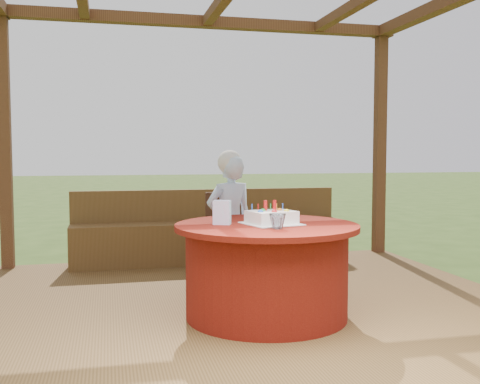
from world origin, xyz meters
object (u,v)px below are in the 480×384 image
at_px(bench, 210,238).
at_px(drinking_glass, 277,221).
at_px(elderly_woman, 230,220).
at_px(chair, 226,233).
at_px(table, 266,270).
at_px(gift_bag, 222,212).
at_px(birthday_cake, 272,217).

bearing_deg(bench, drinking_glass, -89.07).
bearing_deg(elderly_woman, chair, 82.22).
bearing_deg(table, drinking_glass, -89.83).
height_order(chair, drinking_glass, chair).
bearing_deg(table, gift_bag, 170.80).
relative_size(bench, chair, 3.60).
distance_m(gift_bag, drinking_glass, 0.46).
relative_size(elderly_woman, drinking_glass, 10.79).
bearing_deg(elderly_woman, birthday_cake, -80.64).
height_order(bench, chair, chair).
relative_size(bench, elderly_woman, 2.43).
relative_size(elderly_woman, gift_bag, 7.01).
bearing_deg(chair, elderly_woman, -97.78).
distance_m(chair, drinking_glass, 1.55).
height_order(table, elderly_woman, elderly_woman).
distance_m(table, birthday_cake, 0.39).
relative_size(chair, drinking_glass, 7.26).
bearing_deg(bench, table, -88.98).
xyz_separation_m(bench, drinking_glass, (0.04, -2.42, 0.48)).
distance_m(bench, chair, 0.92).
distance_m(bench, gift_bag, 2.19).
bearing_deg(elderly_woman, bench, 87.29).
xyz_separation_m(chair, drinking_glass, (0.04, -1.52, 0.30)).
xyz_separation_m(birthday_cake, drinking_glass, (-0.03, -0.25, 0.00)).
bearing_deg(chair, gift_bag, -103.21).
relative_size(table, chair, 1.62).
distance_m(elderly_woman, drinking_glass, 1.09).
bearing_deg(gift_bag, drinking_glass, -22.69).
bearing_deg(birthday_cake, elderly_woman, 99.36).
bearing_deg(table, bench, 91.02).
height_order(table, gift_bag, gift_bag).
height_order(elderly_woman, birthday_cake, elderly_woman).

